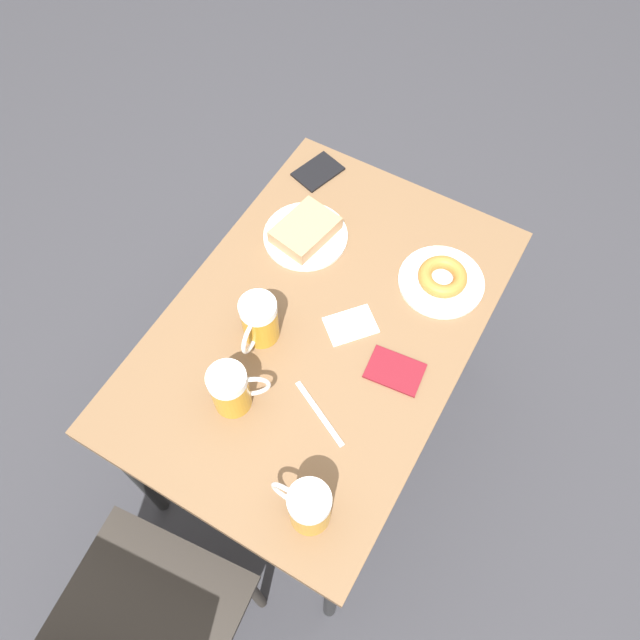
{
  "coord_description": "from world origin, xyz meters",
  "views": [
    {
      "loc": [
        -0.36,
        0.63,
        2.02
      ],
      "look_at": [
        0.0,
        0.0,
        0.74
      ],
      "focal_mm": 35.0,
      "sensor_mm": 36.0,
      "label": 1
    }
  ],
  "objects_px": {
    "beer_mug_center": "(259,321)",
    "passport_near_edge": "(318,172)",
    "plate_with_donut": "(442,279)",
    "passport_far_edge": "(395,371)",
    "napkin_folded": "(351,325)",
    "fork": "(319,413)",
    "plate_with_cake": "(305,232)",
    "beer_mug_left": "(231,389)",
    "beer_mug_right": "(308,507)"
  },
  "relations": [
    {
      "from": "passport_far_edge",
      "to": "beer_mug_left",
      "type": "bearing_deg",
      "value": 41.4
    },
    {
      "from": "plate_with_donut",
      "to": "plate_with_cake",
      "type": "bearing_deg",
      "value": 7.38
    },
    {
      "from": "beer_mug_center",
      "to": "passport_near_edge",
      "type": "bearing_deg",
      "value": -74.54
    },
    {
      "from": "beer_mug_right",
      "to": "napkin_folded",
      "type": "bearing_deg",
      "value": -72.28
    },
    {
      "from": "napkin_folded",
      "to": "fork",
      "type": "xyz_separation_m",
      "value": [
        -0.05,
        0.23,
        -0.0
      ]
    },
    {
      "from": "plate_with_donut",
      "to": "passport_far_edge",
      "type": "distance_m",
      "value": 0.27
    },
    {
      "from": "plate_with_donut",
      "to": "fork",
      "type": "bearing_deg",
      "value": 78.91
    },
    {
      "from": "napkin_folded",
      "to": "fork",
      "type": "distance_m",
      "value": 0.23
    },
    {
      "from": "beer_mug_right",
      "to": "napkin_folded",
      "type": "xyz_separation_m",
      "value": [
        0.14,
        -0.43,
        -0.06
      ]
    },
    {
      "from": "beer_mug_center",
      "to": "fork",
      "type": "xyz_separation_m",
      "value": [
        -0.22,
        0.1,
        -0.06
      ]
    },
    {
      "from": "napkin_folded",
      "to": "plate_with_cake",
      "type": "bearing_deg",
      "value": -37.17
    },
    {
      "from": "plate_with_donut",
      "to": "beer_mug_left",
      "type": "distance_m",
      "value": 0.58
    },
    {
      "from": "napkin_folded",
      "to": "passport_far_edge",
      "type": "bearing_deg",
      "value": 159.32
    },
    {
      "from": "plate_with_donut",
      "to": "beer_mug_right",
      "type": "distance_m",
      "value": 0.65
    },
    {
      "from": "beer_mug_center",
      "to": "passport_far_edge",
      "type": "relative_size",
      "value": 0.97
    },
    {
      "from": "beer_mug_left",
      "to": "beer_mug_right",
      "type": "xyz_separation_m",
      "value": [
        -0.27,
        0.13,
        0.0
      ]
    },
    {
      "from": "plate_with_donut",
      "to": "beer_mug_right",
      "type": "xyz_separation_m",
      "value": [
        -0.0,
        0.65,
        0.05
      ]
    },
    {
      "from": "plate_with_cake",
      "to": "fork",
      "type": "height_order",
      "value": "plate_with_cake"
    },
    {
      "from": "plate_with_donut",
      "to": "passport_near_edge",
      "type": "bearing_deg",
      "value": -19.92
    },
    {
      "from": "beer_mug_left",
      "to": "beer_mug_center",
      "type": "distance_m",
      "value": 0.18
    },
    {
      "from": "beer_mug_center",
      "to": "plate_with_donut",
      "type": "bearing_deg",
      "value": -131.51
    },
    {
      "from": "plate_with_cake",
      "to": "passport_near_edge",
      "type": "relative_size",
      "value": 1.49
    },
    {
      "from": "napkin_folded",
      "to": "passport_near_edge",
      "type": "relative_size",
      "value": 0.97
    },
    {
      "from": "plate_with_donut",
      "to": "beer_mug_center",
      "type": "xyz_separation_m",
      "value": [
        0.31,
        0.35,
        0.05
      ]
    },
    {
      "from": "fork",
      "to": "passport_far_edge",
      "type": "xyz_separation_m",
      "value": [
        -0.1,
        -0.18,
        0.0
      ]
    },
    {
      "from": "beer_mug_right",
      "to": "passport_far_edge",
      "type": "relative_size",
      "value": 0.98
    },
    {
      "from": "fork",
      "to": "passport_near_edge",
      "type": "bearing_deg",
      "value": -59.6
    },
    {
      "from": "plate_with_donut",
      "to": "passport_near_edge",
      "type": "relative_size",
      "value": 1.45
    },
    {
      "from": "napkin_folded",
      "to": "passport_far_edge",
      "type": "relative_size",
      "value": 1.05
    },
    {
      "from": "beer_mug_right",
      "to": "fork",
      "type": "xyz_separation_m",
      "value": [
        0.09,
        -0.2,
        -0.06
      ]
    },
    {
      "from": "plate_with_cake",
      "to": "napkin_folded",
      "type": "relative_size",
      "value": 1.54
    },
    {
      "from": "beer_mug_center",
      "to": "napkin_folded",
      "type": "distance_m",
      "value": 0.22
    },
    {
      "from": "fork",
      "to": "passport_far_edge",
      "type": "height_order",
      "value": "passport_far_edge"
    },
    {
      "from": "napkin_folded",
      "to": "fork",
      "type": "height_order",
      "value": "same"
    },
    {
      "from": "beer_mug_left",
      "to": "beer_mug_right",
      "type": "relative_size",
      "value": 0.99
    },
    {
      "from": "beer_mug_right",
      "to": "plate_with_cake",
      "type": "bearing_deg",
      "value": -58.76
    },
    {
      "from": "passport_near_edge",
      "to": "beer_mug_right",
      "type": "bearing_deg",
      "value": 118.99
    },
    {
      "from": "napkin_folded",
      "to": "passport_far_edge",
      "type": "height_order",
      "value": "passport_far_edge"
    },
    {
      "from": "beer_mug_right",
      "to": "napkin_folded",
      "type": "height_order",
      "value": "beer_mug_right"
    },
    {
      "from": "plate_with_cake",
      "to": "fork",
      "type": "xyz_separation_m",
      "value": [
        -0.27,
        0.4,
        -0.02
      ]
    },
    {
      "from": "plate_with_donut",
      "to": "napkin_folded",
      "type": "xyz_separation_m",
      "value": [
        0.13,
        0.22,
        -0.01
      ]
    },
    {
      "from": "fork",
      "to": "beer_mug_right",
      "type": "bearing_deg",
      "value": 114.39
    },
    {
      "from": "passport_near_edge",
      "to": "beer_mug_left",
      "type": "bearing_deg",
      "value": 104.86
    },
    {
      "from": "napkin_folded",
      "to": "plate_with_donut",
      "type": "bearing_deg",
      "value": -121.61
    },
    {
      "from": "fork",
      "to": "passport_far_edge",
      "type": "relative_size",
      "value": 1.23
    },
    {
      "from": "plate_with_donut",
      "to": "passport_far_edge",
      "type": "relative_size",
      "value": 1.58
    },
    {
      "from": "beer_mug_right",
      "to": "fork",
      "type": "relative_size",
      "value": 0.79
    },
    {
      "from": "plate_with_cake",
      "to": "passport_near_edge",
      "type": "distance_m",
      "value": 0.23
    },
    {
      "from": "beer_mug_right",
      "to": "napkin_folded",
      "type": "distance_m",
      "value": 0.45
    },
    {
      "from": "plate_with_cake",
      "to": "fork",
      "type": "distance_m",
      "value": 0.49
    }
  ]
}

